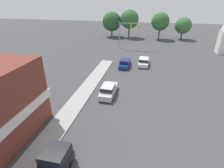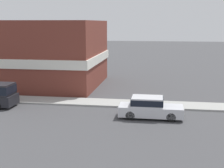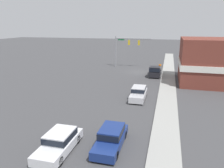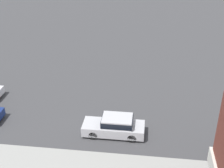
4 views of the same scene
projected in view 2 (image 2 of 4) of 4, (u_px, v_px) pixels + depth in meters
The scene contains 2 objects.
car_lead at pixel (149, 107), 22.85m from camera, with size 1.76×4.67×1.57m.
corner_brick_building at pixel (56, 54), 34.60m from camera, with size 11.77×9.83×7.12m.
Camera 2 is at (20.12, 16.47, 6.89)m, focal length 50.00 mm.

